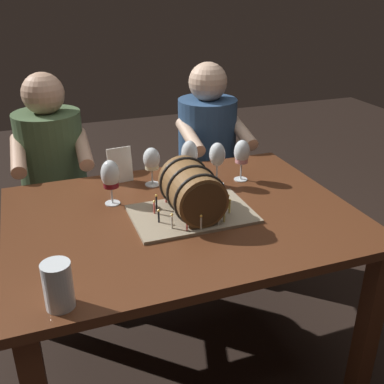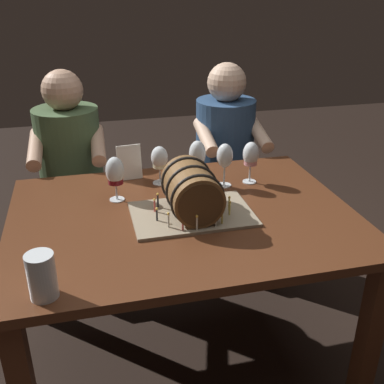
# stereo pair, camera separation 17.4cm
# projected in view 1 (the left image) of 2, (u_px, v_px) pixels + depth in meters

# --- Properties ---
(ground_plane) EXTENTS (8.00, 8.00, 0.00)m
(ground_plane) POSITION_uv_depth(u_px,v_px,m) (184.00, 359.00, 2.12)
(ground_plane) COLOR black
(dining_table) EXTENTS (1.34, 0.99, 0.76)m
(dining_table) POSITION_uv_depth(u_px,v_px,m) (183.00, 237.00, 1.85)
(dining_table) COLOR #562D19
(dining_table) RESTS_ON ground
(barrel_cake) EXTENTS (0.46, 0.31, 0.21)m
(barrel_cake) POSITION_uv_depth(u_px,v_px,m) (192.00, 193.00, 1.75)
(barrel_cake) COLOR gray
(barrel_cake) RESTS_ON dining_table
(wine_glass_red) EXTENTS (0.08, 0.08, 0.19)m
(wine_glass_red) POSITION_uv_depth(u_px,v_px,m) (110.00, 176.00, 1.83)
(wine_glass_red) COLOR white
(wine_glass_red) RESTS_ON dining_table
(wine_glass_amber) EXTENTS (0.07, 0.07, 0.20)m
(wine_glass_amber) POSITION_uv_depth(u_px,v_px,m) (189.00, 156.00, 2.02)
(wine_glass_amber) COLOR white
(wine_glass_amber) RESTS_ON dining_table
(wine_glass_rose) EXTENTS (0.07, 0.07, 0.19)m
(wine_glass_rose) POSITION_uv_depth(u_px,v_px,m) (242.00, 154.00, 2.05)
(wine_glass_rose) COLOR white
(wine_glass_rose) RESTS_ON dining_table
(wine_glass_white) EXTENTS (0.07, 0.07, 0.17)m
(wine_glass_white) POSITION_uv_depth(u_px,v_px,m) (152.00, 161.00, 2.00)
(wine_glass_white) COLOR white
(wine_glass_white) RESTS_ON dining_table
(wine_glass_empty) EXTENTS (0.07, 0.07, 0.20)m
(wine_glass_empty) POSITION_uv_depth(u_px,v_px,m) (217.00, 156.00, 2.00)
(wine_glass_empty) COLOR white
(wine_glass_empty) RESTS_ON dining_table
(beer_pint) EXTENTS (0.08, 0.08, 0.14)m
(beer_pint) POSITION_uv_depth(u_px,v_px,m) (58.00, 287.00, 1.27)
(beer_pint) COLOR white
(beer_pint) RESTS_ON dining_table
(menu_card) EXTENTS (0.11, 0.04, 0.16)m
(menu_card) POSITION_uv_depth(u_px,v_px,m) (120.00, 165.00, 2.05)
(menu_card) COLOR silver
(menu_card) RESTS_ON dining_table
(person_seated_left) EXTENTS (0.38, 0.47, 1.19)m
(person_seated_left) POSITION_uv_depth(u_px,v_px,m) (57.00, 194.00, 2.44)
(person_seated_left) COLOR #2A3A24
(person_seated_left) RESTS_ON ground
(person_seated_right) EXTENTS (0.37, 0.46, 1.19)m
(person_seated_right) POSITION_uv_depth(u_px,v_px,m) (207.00, 173.00, 2.71)
(person_seated_right) COLOR #1B2D46
(person_seated_right) RESTS_ON ground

